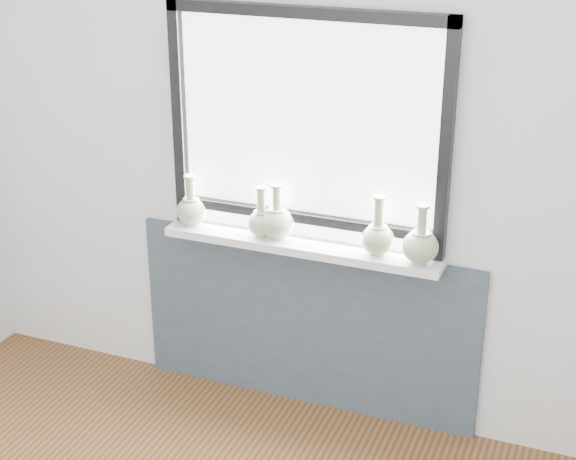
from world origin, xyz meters
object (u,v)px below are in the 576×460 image
at_px(windowsill, 301,246).
at_px(vase_b, 261,221).
at_px(vase_a, 191,209).
at_px(vase_e, 420,245).
at_px(vase_c, 277,221).
at_px(vase_d, 378,236).

height_order(windowsill, vase_b, vase_b).
height_order(vase_a, vase_e, vase_e).
height_order(windowsill, vase_a, vase_a).
xyz_separation_m(vase_c, vase_d, (0.48, -0.01, 0.00)).
relative_size(vase_d, vase_e, 1.02).
bearing_deg(vase_a, vase_b, -0.59).
distance_m(windowsill, vase_b, 0.22).
xyz_separation_m(windowsill, vase_e, (0.56, -0.02, 0.10)).
distance_m(windowsill, vase_d, 0.38).
bearing_deg(windowsill, vase_e, -2.18).
relative_size(vase_a, vase_e, 0.92).
distance_m(vase_c, vase_e, 0.68).
xyz_separation_m(windowsill, vase_c, (-0.12, 0.01, 0.10)).
height_order(vase_d, vase_e, vase_d).
bearing_deg(vase_d, vase_c, 179.22).
distance_m(windowsill, vase_e, 0.57).
distance_m(vase_c, vase_d, 0.48).
height_order(vase_a, vase_d, vase_d).
bearing_deg(vase_b, vase_d, -0.01).
bearing_deg(windowsill, vase_a, 179.72).
relative_size(windowsill, vase_a, 5.36).
bearing_deg(vase_c, vase_d, -0.78).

